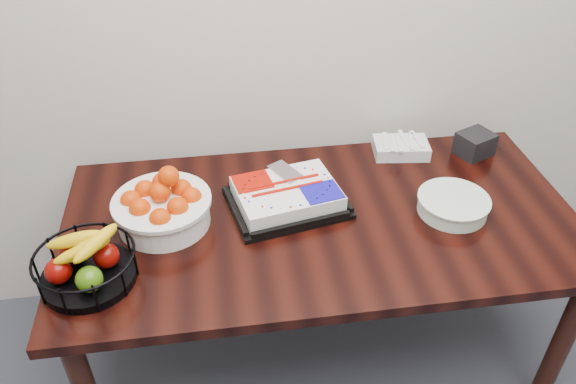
{
  "coord_description": "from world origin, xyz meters",
  "views": [
    {
      "loc": [
        -0.34,
        0.51,
        2.0
      ],
      "look_at": [
        -0.11,
        2.05,
        0.83
      ],
      "focal_mm": 35.0,
      "sensor_mm": 36.0,
      "label": 1
    }
  ],
  "objects": [
    {
      "name": "fork_bag",
      "position": [
        0.4,
        2.35,
        0.78
      ],
      "size": [
        0.23,
        0.17,
        0.06
      ],
      "color": "silver",
      "rests_on": "table"
    },
    {
      "name": "napkin_box",
      "position": [
        0.69,
        2.3,
        0.8
      ],
      "size": [
        0.17,
        0.16,
        0.09
      ],
      "primitive_type": "cube",
      "rotation": [
        0.0,
        0.0,
        0.41
      ],
      "color": "black",
      "rests_on": "table"
    },
    {
      "name": "plate_stack",
      "position": [
        0.46,
        1.96,
        0.78
      ],
      "size": [
        0.25,
        0.25,
        0.06
      ],
      "color": "white",
      "rests_on": "table"
    },
    {
      "name": "fruit_basket",
      "position": [
        -0.76,
        1.8,
        0.82
      ],
      "size": [
        0.31,
        0.31,
        0.16
      ],
      "color": "black",
      "rests_on": "table"
    },
    {
      "name": "table",
      "position": [
        0.0,
        2.0,
        0.66
      ],
      "size": [
        1.8,
        0.9,
        0.75
      ],
      "color": "black",
      "rests_on": "ground"
    },
    {
      "name": "tangerine_bowl",
      "position": [
        -0.54,
        2.04,
        0.84
      ],
      "size": [
        0.34,
        0.34,
        0.21
      ],
      "color": "white",
      "rests_on": "table"
    },
    {
      "name": "cake_tray",
      "position": [
        -0.11,
        2.08,
        0.79
      ],
      "size": [
        0.46,
        0.39,
        0.08
      ],
      "color": "black",
      "rests_on": "table"
    }
  ]
}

